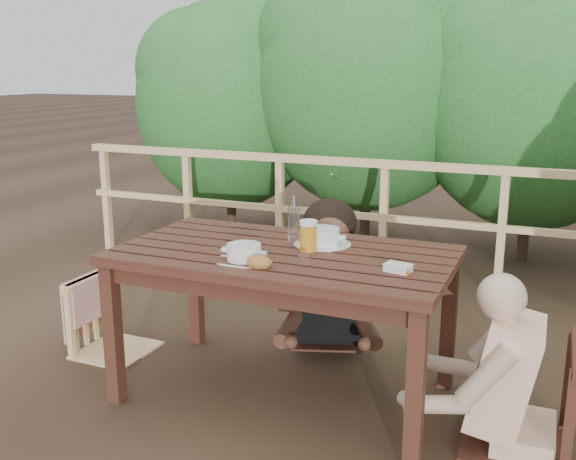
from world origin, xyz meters
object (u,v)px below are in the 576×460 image
at_px(diner_right, 536,309).
at_px(chair_right, 525,346).
at_px(beer_glass, 308,237).
at_px(tumbler, 304,261).
at_px(bread_roll, 259,263).
at_px(bottle, 294,222).
at_px(butter_tub, 398,269).
at_px(table, 284,325).
at_px(woman, 330,229).
at_px(soup_far, 322,238).
at_px(chair_left, 112,285).
at_px(chair_far, 328,272).
at_px(soup_near, 244,253).

bearing_deg(diner_right, chair_right, 89.25).
relative_size(beer_glass, tumbler, 2.44).
height_order(chair_right, bread_roll, chair_right).
xyz_separation_m(diner_right, beer_glass, (-1.11, 0.08, 0.20)).
distance_m(chair_right, bottle, 1.28).
height_order(chair_right, beer_glass, chair_right).
distance_m(tumbler, butter_tub, 0.44).
bearing_deg(bottle, diner_right, -7.74).
bearing_deg(table, beer_glass, 22.58).
bearing_deg(bread_roll, woman, 91.88).
xyz_separation_m(soup_far, beer_glass, (-0.02, -0.15, 0.04)).
bearing_deg(diner_right, table, 87.68).
bearing_deg(table, chair_right, -1.61).
xyz_separation_m(chair_left, chair_right, (2.37, -0.12, 0.06)).
xyz_separation_m(chair_far, woman, (0.00, 0.02, 0.28)).
bearing_deg(chair_right, tumbler, -81.53).
bearing_deg(tumbler, woman, 102.51).
relative_size(chair_right, diner_right, 0.74).
bearing_deg(butter_tub, soup_near, -160.73).
bearing_deg(tumbler, soup_far, 97.27).
height_order(chair_far, butter_tub, chair_far).
relative_size(chair_left, chair_right, 0.87).
bearing_deg(bread_roll, tumbler, 29.59).
xyz_separation_m(table, diner_right, (1.23, -0.03, 0.28)).
bearing_deg(woman, bread_roll, 72.67).
xyz_separation_m(soup_near, bottle, (0.11, 0.36, 0.09)).
relative_size(chair_far, beer_glass, 5.14).
bearing_deg(chair_left, butter_tub, -95.94).
distance_m(bottle, tumbler, 0.39).
bearing_deg(butter_tub, bottle, 169.05).
xyz_separation_m(bread_roll, tumbler, (0.19, 0.11, -0.00)).
height_order(chair_left, soup_far, soup_far).
xyz_separation_m(woman, diner_right, (1.26, -0.84, -0.05)).
relative_size(soup_far, beer_glass, 1.74).
height_order(chair_far, diner_right, diner_right).
xyz_separation_m(chair_left, soup_far, (1.31, 0.11, 0.40)).
distance_m(chair_far, soup_far, 0.72).
distance_m(woman, butter_tub, 1.14).
relative_size(soup_near, soup_far, 0.93).
bearing_deg(soup_near, chair_right, 8.31).
height_order(chair_far, tumbler, chair_far).
relative_size(table, bottle, 6.16).
relative_size(table, chair_far, 1.89).
relative_size(chair_far, soup_far, 2.95).
distance_m(table, butter_tub, 0.76).
height_order(bread_roll, bottle, bottle).
height_order(soup_near, bottle, bottle).
relative_size(table, diner_right, 1.26).
height_order(diner_right, soup_far, diner_right).
relative_size(chair_left, soup_far, 2.86).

